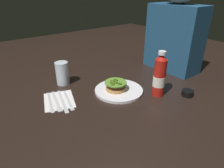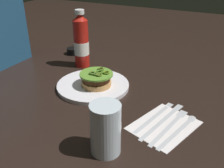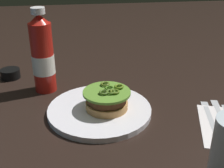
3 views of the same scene
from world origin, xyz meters
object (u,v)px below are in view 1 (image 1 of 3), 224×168
Objects in this scene: ketchup_bottle at (159,76)px; napkin at (59,100)px; fork_utensil at (57,102)px; water_glass at (62,73)px; condiment_cup at (188,93)px; steak_knife at (63,102)px; butter_knife at (69,101)px; dinner_plate at (119,90)px; burger_sandwich at (116,86)px; diner_person at (176,28)px; spoon_utensil at (51,104)px.

napkin is at bearing -120.89° from ketchup_bottle.
water_glass is at bearing 146.28° from fork_utensil.
napkin is at bearing -123.21° from condiment_cup.
condiment_cup is at bearing 58.84° from steak_knife.
steak_knife and butter_knife have the same top height.
ketchup_bottle is (0.15, 0.14, 0.10)m from dinner_plate.
napkin is at bearing -31.76° from water_glass.
water_glass reaches higher than condiment_cup.
burger_sandwich is 0.64× the size of napkin.
condiment_cup is 0.65m from napkin.
burger_sandwich is at bearing 33.54° from water_glass.
diner_person reaches higher than water_glass.
butter_knife is at bearing 74.44° from spoon_utensil.
diner_person is at bearing 87.38° from steak_knife.
diner_person is at bearing 94.25° from burger_sandwich.
butter_knife is at bearing -105.34° from burger_sandwich.
water_glass reaches higher than steak_knife.
burger_sandwich is 0.52× the size of steak_knife.
fork_utensil is 0.91× the size of steak_knife.
dinner_plate reaches higher than fork_utensil.
napkin is at bearing 107.69° from spoon_utensil.
ketchup_bottle is 1.80× the size of water_glass.
fork_utensil is at bearing -121.32° from condiment_cup.
butter_knife is at bearing -118.93° from ketchup_bottle.
spoon_utensil reaches higher than napkin.
dinner_plate is 0.43× the size of diner_person.
ketchup_bottle is at bearing 38.44° from water_glass.
dinner_plate is at bearing -134.37° from condiment_cup.
burger_sandwich is at bearing 72.93° from fork_utensil.
ketchup_bottle is at bearing 61.07° from butter_knife.
burger_sandwich is 0.49× the size of ketchup_bottle.
ketchup_bottle reaches higher than spoon_utensil.
ketchup_bottle reaches higher than steak_knife.
water_glass reaches higher than butter_knife.
water_glass is at bearing -108.42° from diner_person.
diner_person reaches higher than ketchup_bottle.
burger_sandwich is 0.25m from butter_knife.
butter_knife is at bearing -92.18° from diner_person.
spoon_utensil is (-0.09, -0.34, -0.00)m from dinner_plate.
ketchup_bottle is at bearing 59.11° from napkin.
napkin is at bearing -110.49° from dinner_plate.
water_glass reaches higher than burger_sandwich.
napkin is at bearing -110.80° from burger_sandwich.
ketchup_bottle reaches higher than water_glass.
napkin is 0.30× the size of diner_person.
diner_person is at bearing 86.27° from fork_utensil.
water_glass is 0.68× the size of spoon_utensil.
butter_knife is at bearing -18.27° from water_glass.
water_glass is at bearing -141.56° from ketchup_bottle.
water_glass is (-0.41, -0.33, -0.04)m from ketchup_bottle.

